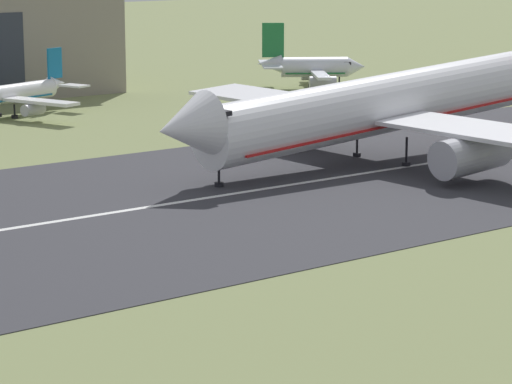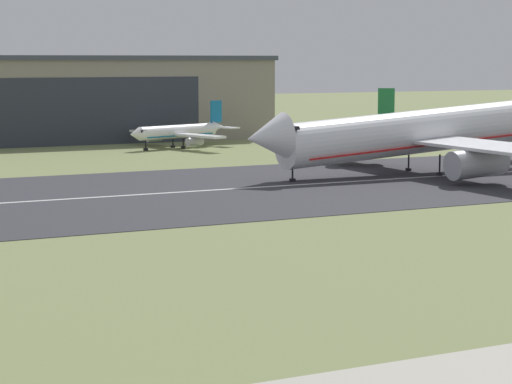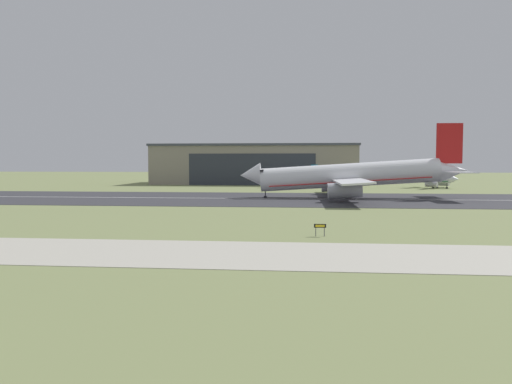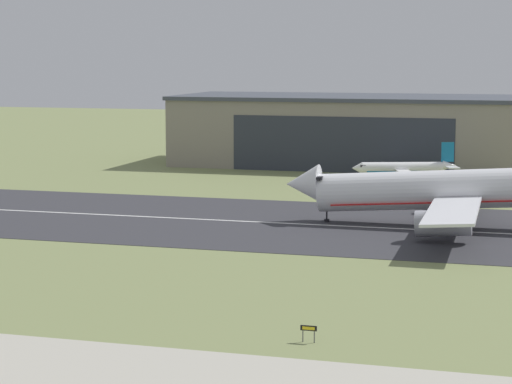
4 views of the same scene
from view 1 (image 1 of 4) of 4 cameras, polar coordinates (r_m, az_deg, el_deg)
runway_strip at (r=102.80m, az=-5.36°, el=-0.77°), size 477.65×46.99×0.06m
runway_centreline at (r=102.79m, az=-5.36°, el=-0.75°), size 429.89×0.70×0.01m
airplane_landing at (r=124.60m, az=6.22°, el=4.08°), size 57.97×56.37×19.04m
airplane_parked_west at (r=158.56m, az=-11.66°, el=4.49°), size 22.28×23.41×8.26m
airplane_parked_centre at (r=186.22m, az=2.66°, el=5.86°), size 17.92×20.77×10.07m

